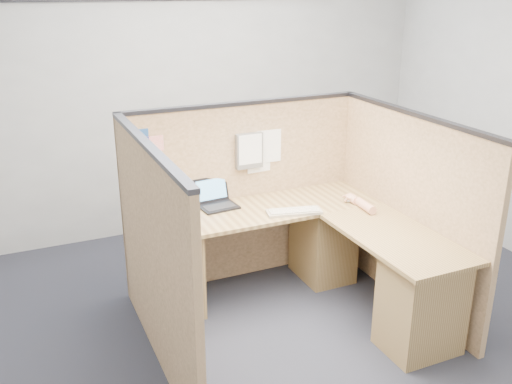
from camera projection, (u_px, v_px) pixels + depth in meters
name	position (u px, v px, depth m)	size (l,w,h in m)	color
floor	(297.00, 331.00, 4.20)	(5.00, 5.00, 0.00)	black
wall_back	(194.00, 92.00, 5.64)	(5.00, 5.00, 0.00)	#A1A4A7
cubicle_partitions	(273.00, 215.00, 4.30)	(2.06, 1.83, 1.53)	brown
l_desk	(302.00, 263.00, 4.38)	(1.95, 1.75, 0.73)	brown
laptop	(216.00, 199.00, 4.57)	(0.31, 0.30, 0.21)	black
keyboard	(294.00, 212.00, 4.43)	(0.45, 0.24, 0.03)	gray
mouse	(351.00, 200.00, 4.65)	(0.10, 0.06, 0.04)	#B7B7BC
hand_forearm	(361.00, 203.00, 4.54)	(0.10, 0.36, 0.08)	tan
blue_poster	(136.00, 147.00, 4.26)	(0.20, 0.00, 0.27)	navy
american_flag	(149.00, 146.00, 4.28)	(0.19, 0.01, 0.32)	olive
file_holder	(249.00, 151.00, 4.63)	(0.23, 0.05, 0.29)	slate
paper_left	(269.00, 146.00, 4.72)	(0.22, 0.00, 0.27)	white
paper_right	(261.00, 154.00, 4.71)	(0.25, 0.00, 0.31)	white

